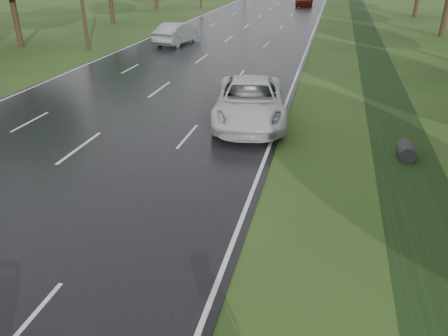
% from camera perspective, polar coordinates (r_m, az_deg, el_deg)
% --- Properties ---
extents(road, '(14.00, 180.00, 0.04)m').
position_cam_1_polar(road, '(51.16, 4.11, 18.75)').
color(road, black).
rests_on(road, ground).
extents(edge_stripe_east, '(0.12, 180.00, 0.01)m').
position_cam_1_polar(edge_stripe_east, '(50.46, 12.08, 18.21)').
color(edge_stripe_east, silver).
rests_on(edge_stripe_east, road).
extents(edge_stripe_west, '(0.12, 180.00, 0.01)m').
position_cam_1_polar(edge_stripe_west, '(52.71, -3.55, 19.00)').
color(edge_stripe_west, silver).
rests_on(edge_stripe_west, road).
extents(center_line, '(0.12, 180.00, 0.01)m').
position_cam_1_polar(center_line, '(51.15, 4.11, 18.77)').
color(center_line, silver).
rests_on(center_line, road).
extents(drainage_ditch, '(2.20, 120.00, 0.56)m').
position_cam_1_polar(drainage_ditch, '(24.73, 20.19, 9.55)').
color(drainage_ditch, black).
rests_on(drainage_ditch, ground).
extents(white_pickup, '(3.86, 6.59, 1.72)m').
position_cam_1_polar(white_pickup, '(18.45, 3.37, 8.70)').
color(white_pickup, silver).
rests_on(white_pickup, road).
extents(silver_sedan, '(2.53, 5.23, 1.65)m').
position_cam_1_polar(silver_sedan, '(36.43, -6.11, 17.12)').
color(silver_sedan, '#92969A').
rests_on(silver_sedan, road).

